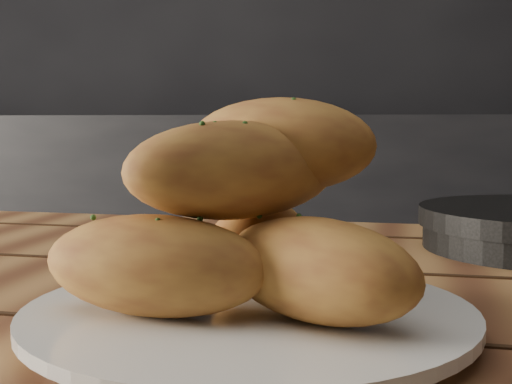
{
  "coord_description": "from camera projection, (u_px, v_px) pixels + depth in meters",
  "views": [
    {
      "loc": [
        0.59,
        -0.12,
        0.89
      ],
      "look_at": [
        0.48,
        0.33,
        0.84
      ],
      "focal_mm": 50.0,
      "sensor_mm": 36.0,
      "label": 1
    }
  ],
  "objects": [
    {
      "name": "counter",
      "position": [
        195.0,
        282.0,
        1.94
      ],
      "size": [
        2.8,
        0.6,
        0.9
      ],
      "primitive_type": "cube",
      "color": "black",
      "rests_on": "ground"
    },
    {
      "name": "plate",
      "position": [
        249.0,
        320.0,
        0.46
      ],
      "size": [
        0.29,
        0.29,
        0.02
      ],
      "color": "white",
      "rests_on": "table"
    },
    {
      "name": "bread_rolls",
      "position": [
        248.0,
        219.0,
        0.45
      ],
      "size": [
        0.25,
        0.21,
        0.13
      ],
      "color": "#C38B36",
      "rests_on": "plate"
    }
  ]
}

